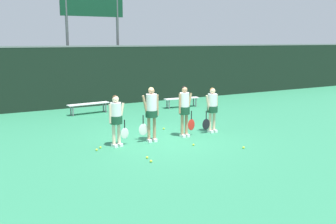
{
  "coord_description": "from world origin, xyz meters",
  "views": [
    {
      "loc": [
        -6.19,
        -11.17,
        3.26
      ],
      "look_at": [
        0.1,
        -0.04,
        0.92
      ],
      "focal_mm": 42.0,
      "sensor_mm": 36.0,
      "label": 1
    }
  ],
  "objects_px": {
    "player_3": "(212,106)",
    "tennis_ball_3": "(114,135)",
    "player_0": "(116,117)",
    "player_2": "(185,107)",
    "tennis_ball_2": "(100,147)",
    "tennis_ball_8": "(151,161)",
    "bench_courtside": "(182,99)",
    "tennis_ball_6": "(97,150)",
    "bench_far": "(88,105)",
    "tennis_ball_0": "(244,148)",
    "scoreboard": "(93,17)",
    "tennis_ball_5": "(182,127)",
    "tennis_ball_4": "(164,129)",
    "tennis_ball_7": "(147,157)",
    "player_1": "(151,110)",
    "tennis_ball_1": "(194,145)"
  },
  "relations": [
    {
      "from": "player_3",
      "to": "tennis_ball_3",
      "type": "distance_m",
      "value": 3.61
    },
    {
      "from": "player_0",
      "to": "player_2",
      "type": "distance_m",
      "value": 2.5
    },
    {
      "from": "tennis_ball_2",
      "to": "player_3",
      "type": "bearing_deg",
      "value": 1.16
    },
    {
      "from": "tennis_ball_3",
      "to": "tennis_ball_8",
      "type": "bearing_deg",
      "value": -94.2
    },
    {
      "from": "bench_courtside",
      "to": "tennis_ball_6",
      "type": "height_order",
      "value": "bench_courtside"
    },
    {
      "from": "bench_far",
      "to": "player_0",
      "type": "distance_m",
      "value": 5.83
    },
    {
      "from": "tennis_ball_6",
      "to": "tennis_ball_2",
      "type": "bearing_deg",
      "value": 46.1
    },
    {
      "from": "tennis_ball_0",
      "to": "tennis_ball_3",
      "type": "bearing_deg",
      "value": 128.94
    },
    {
      "from": "scoreboard",
      "to": "tennis_ball_3",
      "type": "relative_size",
      "value": 82.19
    },
    {
      "from": "tennis_ball_5",
      "to": "tennis_ball_6",
      "type": "height_order",
      "value": "tennis_ball_5"
    },
    {
      "from": "bench_courtside",
      "to": "tennis_ball_8",
      "type": "xyz_separation_m",
      "value": [
        -5.34,
        -7.14,
        -0.37
      ]
    },
    {
      "from": "player_2",
      "to": "tennis_ball_0",
      "type": "distance_m",
      "value": 2.51
    },
    {
      "from": "tennis_ball_0",
      "to": "bench_courtside",
      "type": "bearing_deg",
      "value": 72.84
    },
    {
      "from": "tennis_ball_4",
      "to": "tennis_ball_6",
      "type": "distance_m",
      "value": 3.46
    },
    {
      "from": "player_3",
      "to": "tennis_ball_7",
      "type": "xyz_separation_m",
      "value": [
        -3.45,
        -1.73,
        -0.9
      ]
    },
    {
      "from": "tennis_ball_8",
      "to": "bench_far",
      "type": "bearing_deg",
      "value": 84.07
    },
    {
      "from": "tennis_ball_0",
      "to": "scoreboard",
      "type": "bearing_deg",
      "value": 94.57
    },
    {
      "from": "player_0",
      "to": "tennis_ball_2",
      "type": "height_order",
      "value": "player_0"
    },
    {
      "from": "player_3",
      "to": "tennis_ball_0",
      "type": "bearing_deg",
      "value": -104.49
    },
    {
      "from": "tennis_ball_5",
      "to": "tennis_ball_6",
      "type": "bearing_deg",
      "value": -160.52
    },
    {
      "from": "player_3",
      "to": "tennis_ball_2",
      "type": "height_order",
      "value": "player_3"
    },
    {
      "from": "player_0",
      "to": "tennis_ball_4",
      "type": "bearing_deg",
      "value": 20.74
    },
    {
      "from": "bench_courtside",
      "to": "tennis_ball_8",
      "type": "relative_size",
      "value": 25.5
    },
    {
      "from": "player_1",
      "to": "tennis_ball_2",
      "type": "height_order",
      "value": "player_1"
    },
    {
      "from": "player_0",
      "to": "bench_far",
      "type": "bearing_deg",
      "value": 72.14
    },
    {
      "from": "tennis_ball_1",
      "to": "tennis_ball_4",
      "type": "height_order",
      "value": "tennis_ball_4"
    },
    {
      "from": "scoreboard",
      "to": "player_0",
      "type": "distance_m",
      "value": 9.79
    },
    {
      "from": "tennis_ball_6",
      "to": "scoreboard",
      "type": "bearing_deg",
      "value": 71.02
    },
    {
      "from": "scoreboard",
      "to": "player_3",
      "type": "xyz_separation_m",
      "value": [
        1.32,
        -8.74,
        -3.48
      ]
    },
    {
      "from": "player_1",
      "to": "player_2",
      "type": "bearing_deg",
      "value": 9.74
    },
    {
      "from": "bench_courtside",
      "to": "player_0",
      "type": "bearing_deg",
      "value": -132.54
    },
    {
      "from": "tennis_ball_5",
      "to": "player_0",
      "type": "bearing_deg",
      "value": -159.32
    },
    {
      "from": "tennis_ball_1",
      "to": "tennis_ball_5",
      "type": "height_order",
      "value": "tennis_ball_5"
    },
    {
      "from": "tennis_ball_3",
      "to": "tennis_ball_5",
      "type": "height_order",
      "value": "tennis_ball_5"
    },
    {
      "from": "tennis_ball_1",
      "to": "tennis_ball_2",
      "type": "relative_size",
      "value": 1.0
    },
    {
      "from": "player_1",
      "to": "tennis_ball_3",
      "type": "distance_m",
      "value": 1.86
    },
    {
      "from": "player_0",
      "to": "tennis_ball_7",
      "type": "relative_size",
      "value": 23.34
    },
    {
      "from": "player_0",
      "to": "tennis_ball_0",
      "type": "xyz_separation_m",
      "value": [
        3.26,
        -2.16,
        -0.91
      ]
    },
    {
      "from": "player_0",
      "to": "tennis_ball_2",
      "type": "bearing_deg",
      "value": 169.96
    },
    {
      "from": "scoreboard",
      "to": "player_3",
      "type": "height_order",
      "value": "scoreboard"
    },
    {
      "from": "bench_courtside",
      "to": "tennis_ball_5",
      "type": "height_order",
      "value": "bench_courtside"
    },
    {
      "from": "player_3",
      "to": "tennis_ball_4",
      "type": "bearing_deg",
      "value": 133.2
    },
    {
      "from": "player_3",
      "to": "bench_courtside",
      "type": "bearing_deg",
      "value": 66.61
    },
    {
      "from": "player_3",
      "to": "tennis_ball_1",
      "type": "height_order",
      "value": "player_3"
    },
    {
      "from": "player_1",
      "to": "tennis_ball_4",
      "type": "bearing_deg",
      "value": 56.99
    },
    {
      "from": "tennis_ball_5",
      "to": "tennis_ball_8",
      "type": "xyz_separation_m",
      "value": [
        -2.93,
        -3.16,
        -0.0
      ]
    },
    {
      "from": "bench_far",
      "to": "tennis_ball_2",
      "type": "height_order",
      "value": "bench_far"
    },
    {
      "from": "tennis_ball_0",
      "to": "tennis_ball_6",
      "type": "relative_size",
      "value": 1.07
    },
    {
      "from": "bench_courtside",
      "to": "player_0",
      "type": "height_order",
      "value": "player_0"
    },
    {
      "from": "tennis_ball_3",
      "to": "tennis_ball_6",
      "type": "relative_size",
      "value": 1.04
    }
  ]
}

